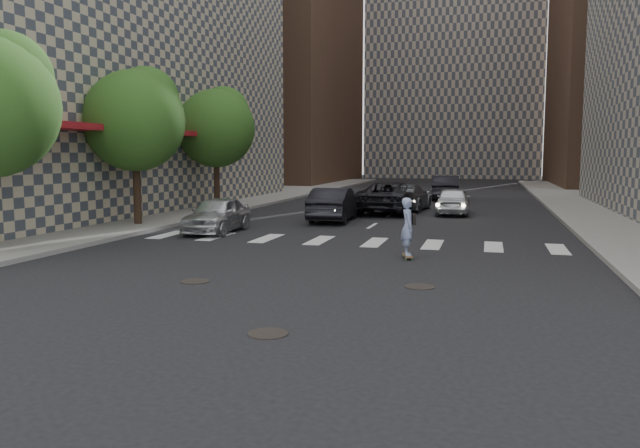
# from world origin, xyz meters

# --- Properties ---
(ground) EXTENTS (160.00, 160.00, 0.00)m
(ground) POSITION_xyz_m (0.00, 0.00, 0.00)
(ground) COLOR black
(ground) RESTS_ON ground
(sidewalk_left) EXTENTS (13.00, 80.00, 0.15)m
(sidewalk_left) POSITION_xyz_m (-14.50, 20.00, 0.07)
(sidewalk_left) COLOR gray
(sidewalk_left) RESTS_ON ground
(tower_left) EXTENTS (18.00, 24.00, 40.00)m
(tower_left) POSITION_xyz_m (-20.00, 55.00, 20.00)
(tower_left) COLOR brown
(tower_left) RESTS_ON ground
(tower_center) EXTENTS (22.00, 20.00, 48.00)m
(tower_center) POSITION_xyz_m (0.00, 78.00, 24.00)
(tower_center) COLOR #ADA08E
(tower_center) RESTS_ON ground
(tree_b) EXTENTS (4.20, 4.20, 6.60)m
(tree_b) POSITION_xyz_m (-9.45, 11.14, 4.65)
(tree_b) COLOR #382619
(tree_b) RESTS_ON sidewalk_left
(tree_c) EXTENTS (4.20, 4.20, 6.60)m
(tree_c) POSITION_xyz_m (-9.45, 19.14, 4.65)
(tree_c) COLOR #382619
(tree_c) RESTS_ON sidewalk_left
(manhole_a) EXTENTS (0.70, 0.70, 0.02)m
(manhole_a) POSITION_xyz_m (1.20, -2.50, 0.01)
(manhole_a) COLOR black
(manhole_a) RESTS_ON ground
(manhole_b) EXTENTS (0.70, 0.70, 0.02)m
(manhole_b) POSITION_xyz_m (-2.00, 1.20, 0.01)
(manhole_b) COLOR black
(manhole_b) RESTS_ON ground
(manhole_c) EXTENTS (0.70, 0.70, 0.02)m
(manhole_c) POSITION_xyz_m (3.30, 2.00, 0.01)
(manhole_c) COLOR black
(manhole_c) RESTS_ON ground
(skateboarder) EXTENTS (0.55, 0.93, 1.80)m
(skateboarder) POSITION_xyz_m (2.52, 5.97, 0.94)
(skateboarder) COLOR brown
(skateboarder) RESTS_ON ground
(silver_sedan) EXTENTS (1.85, 4.21, 1.41)m
(silver_sedan) POSITION_xyz_m (-5.50, 10.20, 0.71)
(silver_sedan) COLOR silver
(silver_sedan) RESTS_ON ground
(traffic_car_a) EXTENTS (1.88, 4.78, 1.55)m
(traffic_car_a) POSITION_xyz_m (-2.04, 15.41, 0.77)
(traffic_car_a) COLOR black
(traffic_car_a) RESTS_ON ground
(traffic_car_b) EXTENTS (2.43, 5.18, 1.46)m
(traffic_car_b) POSITION_xyz_m (0.50, 21.73, 0.73)
(traffic_car_b) COLOR #57595E
(traffic_car_b) RESTS_ON ground
(traffic_car_c) EXTENTS (2.94, 6.04, 1.66)m
(traffic_car_c) POSITION_xyz_m (-0.16, 19.97, 0.83)
(traffic_car_c) COLOR black
(traffic_car_c) RESTS_ON ground
(traffic_car_d) EXTENTS (1.78, 4.23, 1.43)m
(traffic_car_d) POSITION_xyz_m (3.06, 20.05, 0.71)
(traffic_car_d) COLOR silver
(traffic_car_d) RESTS_ON ground
(traffic_car_e) EXTENTS (2.01, 5.07, 1.64)m
(traffic_car_e) POSITION_xyz_m (1.99, 30.78, 0.82)
(traffic_car_e) COLOR black
(traffic_car_e) RESTS_ON ground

